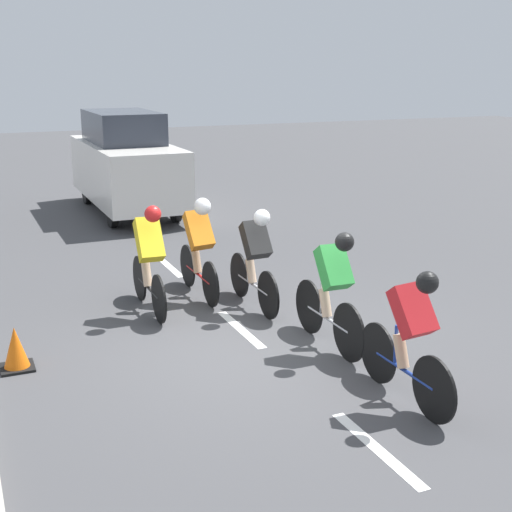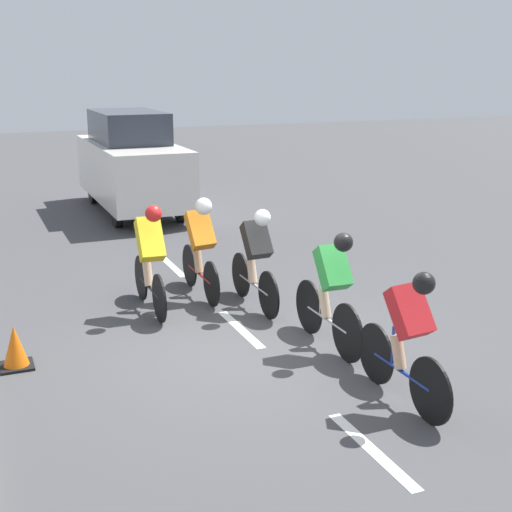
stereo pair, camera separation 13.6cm
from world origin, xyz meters
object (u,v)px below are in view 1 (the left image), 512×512
(cyclist_green, at_px, (332,287))
(traffic_cone, at_px, (16,349))
(cyclist_red, at_px, (410,333))
(cyclist_orange, at_px, (199,244))
(support_car, at_px, (126,163))
(cyclist_yellow, at_px, (149,256))
(cyclist_black, at_px, (255,255))

(cyclist_green, distance_m, traffic_cone, 3.65)
(cyclist_red, distance_m, cyclist_orange, 4.07)
(support_car, bearing_deg, cyclist_orange, 85.54)
(cyclist_green, relative_size, traffic_cone, 3.39)
(support_car, relative_size, traffic_cone, 9.35)
(cyclist_yellow, height_order, support_car, support_car)
(cyclist_yellow, xyz_separation_m, cyclist_green, (-1.64, 2.08, -0.04))
(cyclist_yellow, relative_size, traffic_cone, 3.39)
(cyclist_red, height_order, cyclist_orange, cyclist_orange)
(cyclist_yellow, distance_m, cyclist_green, 2.64)
(cyclist_orange, bearing_deg, cyclist_red, 101.38)
(cyclist_orange, height_order, traffic_cone, cyclist_orange)
(cyclist_red, height_order, cyclist_black, cyclist_black)
(support_car, height_order, traffic_cone, support_car)
(traffic_cone, bearing_deg, cyclist_yellow, -146.79)
(cyclist_green, height_order, traffic_cone, cyclist_green)
(cyclist_black, bearing_deg, cyclist_red, 94.54)
(cyclist_green, bearing_deg, support_car, -88.07)
(cyclist_black, distance_m, cyclist_orange, 0.93)
(cyclist_black, height_order, support_car, support_car)
(traffic_cone, bearing_deg, cyclist_orange, -149.81)
(cyclist_yellow, bearing_deg, cyclist_red, 114.03)
(cyclist_green, bearing_deg, cyclist_orange, -71.41)
(support_car, distance_m, traffic_cone, 8.78)
(cyclist_green, bearing_deg, traffic_cone, -13.66)
(cyclist_yellow, bearing_deg, cyclist_green, 128.24)
(cyclist_yellow, xyz_separation_m, traffic_cone, (1.87, 1.22, -0.57))
(cyclist_yellow, bearing_deg, cyclist_black, 163.19)
(traffic_cone, bearing_deg, cyclist_red, 145.28)
(cyclist_orange, height_order, support_car, support_car)
(cyclist_red, bearing_deg, traffic_cone, -34.72)
(cyclist_yellow, relative_size, cyclist_orange, 0.99)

